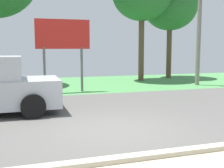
# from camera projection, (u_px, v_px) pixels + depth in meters

# --- Properties ---
(ground_plane) EXTENTS (40.00, 22.00, 0.20)m
(ground_plane) POSITION_uv_depth(u_px,v_px,m) (91.00, 109.00, 10.36)
(ground_plane) COLOR #565451
(utility_pole) EXTENTS (1.80, 0.24, 7.92)m
(utility_pole) POSITION_uv_depth(u_px,v_px,m) (200.00, 12.00, 16.31)
(utility_pole) COLOR gray
(utility_pole) RESTS_ON ground_plane
(roadside_billboard) EXTENTS (2.60, 0.12, 3.50)m
(roadside_billboard) POSITION_uv_depth(u_px,v_px,m) (63.00, 39.00, 13.77)
(roadside_billboard) COLOR slate
(roadside_billboard) RESTS_ON ground_plane
(tree_right_mid) EXTENTS (3.83, 3.83, 6.85)m
(tree_right_mid) POSITION_uv_depth(u_px,v_px,m) (170.00, 6.00, 20.22)
(tree_right_mid) COLOR brown
(tree_right_mid) RESTS_ON ground_plane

